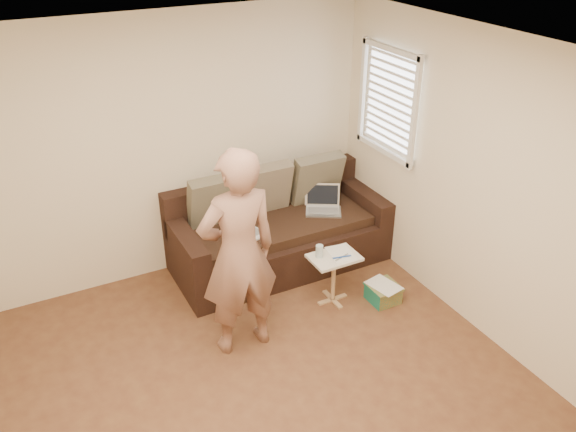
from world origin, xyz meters
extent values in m
plane|color=#542F1F|center=(0.00, 0.00, 0.00)|extent=(4.50, 4.50, 0.00)
plane|color=white|center=(0.00, 0.00, 2.60)|extent=(4.50, 4.50, 0.00)
plane|color=beige|center=(0.00, 2.25, 1.30)|extent=(4.00, 0.00, 4.00)
plane|color=beige|center=(2.00, 0.00, 1.30)|extent=(0.00, 4.50, 4.50)
imported|color=#8B564C|center=(0.03, 0.79, 0.92)|extent=(0.67, 0.46, 1.84)
camera|label=1|loc=(-1.47, -2.96, 3.46)|focal=36.94mm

